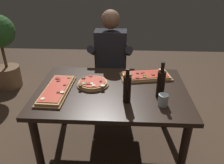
{
  "coord_description": "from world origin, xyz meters",
  "views": [
    {
      "loc": [
        0.1,
        -1.78,
        1.75
      ],
      "look_at": [
        0.0,
        0.05,
        0.79
      ],
      "focal_mm": 35.22,
      "sensor_mm": 36.0,
      "label": 1
    }
  ],
  "objects": [
    {
      "name": "wine_bottle_dark",
      "position": [
        0.14,
        -0.2,
        0.87
      ],
      "size": [
        0.07,
        0.07,
        0.3
      ],
      "color": "black",
      "rests_on": "dining_table"
    },
    {
      "name": "potted_plant_corner",
      "position": [
        -1.75,
        1.34,
        0.69
      ],
      "size": [
        0.48,
        0.48,
        1.16
      ],
      "color": "#846042",
      "rests_on": "ground_plane"
    },
    {
      "name": "pizza_round_far",
      "position": [
        -0.19,
        0.07,
        0.76
      ],
      "size": [
        0.31,
        0.31,
        0.05
      ],
      "color": "brown",
      "rests_on": "dining_table"
    },
    {
      "name": "seated_diner",
      "position": [
        -0.05,
        0.74,
        0.74
      ],
      "size": [
        0.53,
        0.41,
        1.33
      ],
      "color": "#23232D",
      "rests_on": "ground_plane"
    },
    {
      "name": "pizza_rectangular_front",
      "position": [
        0.34,
        0.26,
        0.76
      ],
      "size": [
        0.55,
        0.33,
        0.05
      ],
      "color": "olive",
      "rests_on": "dining_table"
    },
    {
      "name": "oil_bottle_amber",
      "position": [
        0.43,
        -0.11,
        0.87
      ],
      "size": [
        0.07,
        0.07,
        0.33
      ],
      "color": "black",
      "rests_on": "dining_table"
    },
    {
      "name": "ground_plane",
      "position": [
        0.0,
        0.0,
        0.0
      ],
      "size": [
        6.4,
        6.4,
        0.0
      ],
      "primitive_type": "plane",
      "color": "#4C3828"
    },
    {
      "name": "diner_chair",
      "position": [
        -0.05,
        0.86,
        0.49
      ],
      "size": [
        0.44,
        0.44,
        0.87
      ],
      "color": "black",
      "rests_on": "ground_plane"
    },
    {
      "name": "dining_table",
      "position": [
        0.0,
        0.0,
        0.64
      ],
      "size": [
        1.4,
        0.96,
        0.74
      ],
      "color": "black",
      "rests_on": "ground_plane"
    },
    {
      "name": "pizza_rectangular_left",
      "position": [
        -0.5,
        -0.07,
        0.76
      ],
      "size": [
        0.25,
        0.58,
        0.05
      ],
      "color": "brown",
      "rests_on": "dining_table"
    },
    {
      "name": "tumbler_near_camera",
      "position": [
        0.43,
        -0.24,
        0.78
      ],
      "size": [
        0.08,
        0.08,
        0.1
      ],
      "color": "silver",
      "rests_on": "dining_table"
    }
  ]
}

